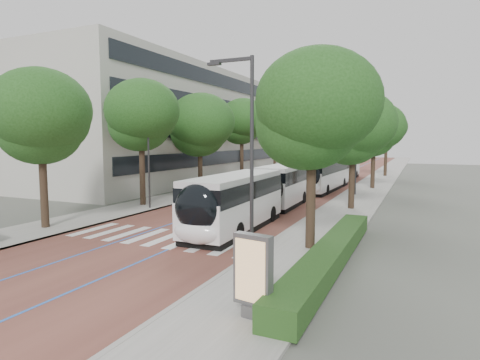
% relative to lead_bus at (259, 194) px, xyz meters
% --- Properties ---
extents(ground, '(160.00, 160.00, 0.00)m').
position_rel_lead_bus_xyz_m(ground, '(-2.65, -8.15, -1.63)').
color(ground, '#51544C').
rests_on(ground, ground).
extents(road, '(11.00, 140.00, 0.02)m').
position_rel_lead_bus_xyz_m(road, '(-2.65, 31.85, -1.62)').
color(road, '#582E27').
rests_on(road, ground).
extents(sidewalk_left, '(4.00, 140.00, 0.12)m').
position_rel_lead_bus_xyz_m(sidewalk_left, '(-10.15, 31.85, -1.57)').
color(sidewalk_left, gray).
rests_on(sidewalk_left, ground).
extents(sidewalk_right, '(4.00, 140.00, 0.12)m').
position_rel_lead_bus_xyz_m(sidewalk_right, '(4.85, 31.85, -1.57)').
color(sidewalk_right, gray).
rests_on(sidewalk_right, ground).
extents(kerb_left, '(0.20, 140.00, 0.14)m').
position_rel_lead_bus_xyz_m(kerb_left, '(-8.25, 31.85, -1.57)').
color(kerb_left, gray).
rests_on(kerb_left, ground).
extents(kerb_right, '(0.20, 140.00, 0.14)m').
position_rel_lead_bus_xyz_m(kerb_right, '(2.95, 31.85, -1.57)').
color(kerb_right, gray).
rests_on(kerb_right, ground).
extents(zebra_crossing, '(10.55, 3.60, 0.01)m').
position_rel_lead_bus_xyz_m(zebra_crossing, '(-2.45, -7.15, -1.60)').
color(zebra_crossing, silver).
rests_on(zebra_crossing, ground).
extents(lane_line_left, '(0.12, 126.00, 0.01)m').
position_rel_lead_bus_xyz_m(lane_line_left, '(-4.25, 31.85, -1.60)').
color(lane_line_left, blue).
rests_on(lane_line_left, road).
extents(lane_line_right, '(0.12, 126.00, 0.01)m').
position_rel_lead_bus_xyz_m(lane_line_right, '(-1.05, 31.85, -1.60)').
color(lane_line_right, blue).
rests_on(lane_line_right, road).
extents(office_building, '(18.11, 40.00, 14.00)m').
position_rel_lead_bus_xyz_m(office_building, '(-22.12, 19.85, 5.37)').
color(office_building, '#A4A198').
rests_on(office_building, ground).
extents(hedge, '(1.20, 14.00, 0.80)m').
position_rel_lead_bus_xyz_m(hedge, '(6.45, -8.15, -1.11)').
color(hedge, '#1D4317').
rests_on(hedge, sidewalk_right).
extents(streetlight_near, '(1.82, 0.20, 8.00)m').
position_rel_lead_bus_xyz_m(streetlight_near, '(3.97, -11.15, 3.19)').
color(streetlight_near, '#313033').
rests_on(streetlight_near, sidewalk_right).
extents(streetlight_far, '(1.82, 0.20, 8.00)m').
position_rel_lead_bus_xyz_m(streetlight_far, '(3.97, 13.85, 3.19)').
color(streetlight_far, '#313033').
rests_on(streetlight_far, sidewalk_right).
extents(lamp_post_left, '(0.14, 0.14, 8.00)m').
position_rel_lead_bus_xyz_m(lamp_post_left, '(-8.75, -0.15, 2.49)').
color(lamp_post_left, '#313033').
rests_on(lamp_post_left, sidewalk_left).
extents(trees_left, '(6.47, 60.56, 9.55)m').
position_rel_lead_bus_xyz_m(trees_left, '(-10.15, 15.76, 5.03)').
color(trees_left, black).
rests_on(trees_left, ground).
extents(trees_right, '(5.82, 47.34, 8.72)m').
position_rel_lead_bus_xyz_m(trees_right, '(5.05, 12.17, 4.46)').
color(trees_right, black).
rests_on(trees_right, ground).
extents(lead_bus, '(2.95, 18.45, 3.20)m').
position_rel_lead_bus_xyz_m(lead_bus, '(0.00, 0.00, 0.00)').
color(lead_bus, black).
rests_on(lead_bus, ground).
extents(bus_queued_0, '(2.94, 12.48, 3.20)m').
position_rel_lead_bus_xyz_m(bus_queued_0, '(0.62, 16.37, -0.00)').
color(bus_queued_0, white).
rests_on(bus_queued_0, ground).
extents(bus_queued_1, '(2.67, 12.43, 3.20)m').
position_rel_lead_bus_xyz_m(bus_queued_1, '(0.34, 28.27, -0.00)').
color(bus_queued_1, white).
rests_on(bus_queued_1, ground).
extents(ad_panel, '(1.20, 0.53, 2.41)m').
position_rel_lead_bus_xyz_m(ad_panel, '(5.46, -14.17, -0.24)').
color(ad_panel, '#59595B').
rests_on(ad_panel, sidewalk_right).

